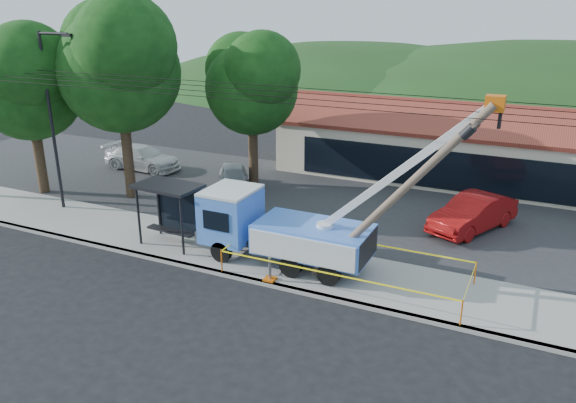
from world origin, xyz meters
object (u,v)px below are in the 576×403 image
at_px(bus_shelter, 171,200).
at_px(car_white, 143,170).
at_px(car_silver, 234,191).
at_px(leaning_pole, 402,190).
at_px(utility_truck, 281,228).
at_px(car_red, 471,231).

relative_size(bus_shelter, car_white, 0.56).
bearing_deg(car_silver, leaning_pole, -65.69).
xyz_separation_m(utility_truck, leaning_pole, (4.95, -0.40, 2.43)).
xyz_separation_m(car_silver, car_red, (13.32, -0.49, 0.00)).
bearing_deg(car_red, leaning_pole, -77.09).
bearing_deg(car_white, bus_shelter, -134.62).
xyz_separation_m(utility_truck, car_red, (6.61, 7.06, -1.65)).
relative_size(leaning_pole, car_white, 1.41).
height_order(utility_truck, car_white, utility_truck).
xyz_separation_m(utility_truck, bus_shelter, (-5.17, -0.26, 0.52)).
xyz_separation_m(car_silver, car_white, (-7.42, 1.10, 0.00)).
bearing_deg(utility_truck, car_silver, 131.62).
bearing_deg(leaning_pole, utility_truck, 175.33).
bearing_deg(car_silver, car_white, 140.17).
distance_m(bus_shelter, car_white, 12.82).
xyz_separation_m(leaning_pole, bus_shelter, (-10.12, 0.15, -1.91)).
xyz_separation_m(bus_shelter, car_white, (-8.96, 8.91, -2.17)).
bearing_deg(car_white, utility_truck, -121.26).
distance_m(utility_truck, leaning_pole, 5.52).
bearing_deg(leaning_pole, car_red, 77.40).
bearing_deg(leaning_pole, bus_shelter, 179.17).
bearing_deg(car_silver, utility_truck, -79.76).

